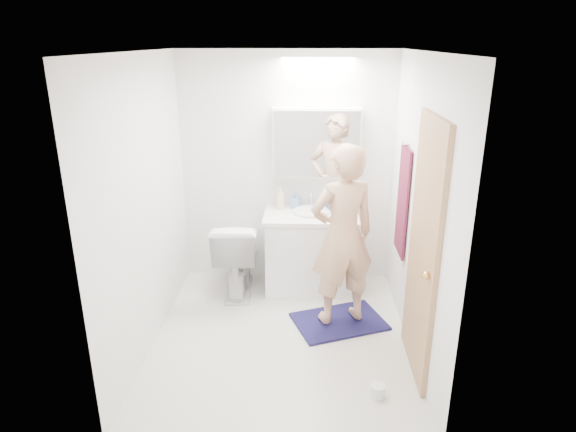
{
  "coord_description": "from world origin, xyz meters",
  "views": [
    {
      "loc": [
        0.21,
        -3.76,
        2.48
      ],
      "look_at": [
        0.05,
        0.25,
        1.05
      ],
      "focal_mm": 30.95,
      "sensor_mm": 36.0,
      "label": 1
    }
  ],
  "objects_px": {
    "medicine_cabinet": "(316,143)",
    "soap_bottle_a": "(280,198)",
    "toilet": "(237,256)",
    "soap_bottle_b": "(296,200)",
    "toilet_paper_roll": "(378,391)",
    "vanity_cabinet": "(310,253)",
    "toothbrush_cup": "(330,205)",
    "person": "(342,236)"
  },
  "relations": [
    {
      "from": "toilet_paper_roll",
      "to": "vanity_cabinet",
      "type": "bearing_deg",
      "value": 106.08
    },
    {
      "from": "vanity_cabinet",
      "to": "toilet",
      "type": "height_order",
      "value": "toilet"
    },
    {
      "from": "toothbrush_cup",
      "to": "soap_bottle_a",
      "type": "bearing_deg",
      "value": -178.88
    },
    {
      "from": "toilet",
      "to": "soap_bottle_b",
      "type": "bearing_deg",
      "value": -156.06
    },
    {
      "from": "soap_bottle_b",
      "to": "toothbrush_cup",
      "type": "bearing_deg",
      "value": -3.29
    },
    {
      "from": "vanity_cabinet",
      "to": "toilet_paper_roll",
      "type": "xyz_separation_m",
      "value": [
        0.49,
        -1.71,
        -0.34
      ]
    },
    {
      "from": "vanity_cabinet",
      "to": "toothbrush_cup",
      "type": "distance_m",
      "value": 0.53
    },
    {
      "from": "soap_bottle_b",
      "to": "toilet_paper_roll",
      "type": "distance_m",
      "value": 2.17
    },
    {
      "from": "soap_bottle_b",
      "to": "toothbrush_cup",
      "type": "xyz_separation_m",
      "value": [
        0.35,
        -0.02,
        -0.05
      ]
    },
    {
      "from": "soap_bottle_b",
      "to": "toilet_paper_roll",
      "type": "bearing_deg",
      "value": -71.07
    },
    {
      "from": "person",
      "to": "toilet",
      "type": "bearing_deg",
      "value": -50.95
    },
    {
      "from": "vanity_cabinet",
      "to": "toilet",
      "type": "distance_m",
      "value": 0.76
    },
    {
      "from": "soap_bottle_a",
      "to": "soap_bottle_b",
      "type": "distance_m",
      "value": 0.17
    },
    {
      "from": "person",
      "to": "soap_bottle_a",
      "type": "distance_m",
      "value": 1.04
    },
    {
      "from": "soap_bottle_b",
      "to": "vanity_cabinet",
      "type": "bearing_deg",
      "value": -49.26
    },
    {
      "from": "soap_bottle_b",
      "to": "toothbrush_cup",
      "type": "distance_m",
      "value": 0.35
    },
    {
      "from": "person",
      "to": "toothbrush_cup",
      "type": "xyz_separation_m",
      "value": [
        -0.08,
        0.86,
        -0.01
      ]
    },
    {
      "from": "medicine_cabinet",
      "to": "toilet",
      "type": "relative_size",
      "value": 1.1
    },
    {
      "from": "medicine_cabinet",
      "to": "soap_bottle_a",
      "type": "bearing_deg",
      "value": -170.61
    },
    {
      "from": "vanity_cabinet",
      "to": "medicine_cabinet",
      "type": "relative_size",
      "value": 1.02
    },
    {
      "from": "medicine_cabinet",
      "to": "soap_bottle_a",
      "type": "height_order",
      "value": "medicine_cabinet"
    },
    {
      "from": "vanity_cabinet",
      "to": "soap_bottle_a",
      "type": "height_order",
      "value": "soap_bottle_a"
    },
    {
      "from": "toilet_paper_roll",
      "to": "toothbrush_cup",
      "type": "bearing_deg",
      "value": 99.13
    },
    {
      "from": "vanity_cabinet",
      "to": "toilet_paper_roll",
      "type": "relative_size",
      "value": 8.18
    },
    {
      "from": "toilet",
      "to": "soap_bottle_a",
      "type": "bearing_deg",
      "value": -150.94
    },
    {
      "from": "soap_bottle_a",
      "to": "person",
      "type": "bearing_deg",
      "value": -55.45
    },
    {
      "from": "medicine_cabinet",
      "to": "soap_bottle_b",
      "type": "relative_size",
      "value": 4.76
    },
    {
      "from": "toilet",
      "to": "toilet_paper_roll",
      "type": "relative_size",
      "value": 7.25
    },
    {
      "from": "soap_bottle_a",
      "to": "medicine_cabinet",
      "type": "bearing_deg",
      "value": 9.39
    },
    {
      "from": "medicine_cabinet",
      "to": "toilet",
      "type": "xyz_separation_m",
      "value": [
        -0.8,
        -0.33,
        -1.1
      ]
    },
    {
      "from": "soap_bottle_a",
      "to": "vanity_cabinet",
      "type": "bearing_deg",
      "value": -25.27
    },
    {
      "from": "toilet",
      "to": "person",
      "type": "bearing_deg",
      "value": 147.63
    },
    {
      "from": "soap_bottle_a",
      "to": "toilet",
      "type": "bearing_deg",
      "value": -148.54
    },
    {
      "from": "soap_bottle_a",
      "to": "toilet_paper_roll",
      "type": "height_order",
      "value": "soap_bottle_a"
    },
    {
      "from": "soap_bottle_a",
      "to": "toothbrush_cup",
      "type": "distance_m",
      "value": 0.52
    },
    {
      "from": "toilet_paper_roll",
      "to": "medicine_cabinet",
      "type": "bearing_deg",
      "value": 103.12
    },
    {
      "from": "toilet",
      "to": "toothbrush_cup",
      "type": "relative_size",
      "value": 8.76
    },
    {
      "from": "person",
      "to": "soap_bottle_b",
      "type": "relative_size",
      "value": 8.87
    },
    {
      "from": "medicine_cabinet",
      "to": "toothbrush_cup",
      "type": "bearing_deg",
      "value": -18.77
    },
    {
      "from": "medicine_cabinet",
      "to": "soap_bottle_a",
      "type": "relative_size",
      "value": 3.87
    },
    {
      "from": "toothbrush_cup",
      "to": "toilet",
      "type": "bearing_deg",
      "value": -163.74
    },
    {
      "from": "vanity_cabinet",
      "to": "soap_bottle_b",
      "type": "bearing_deg",
      "value": 130.74
    }
  ]
}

